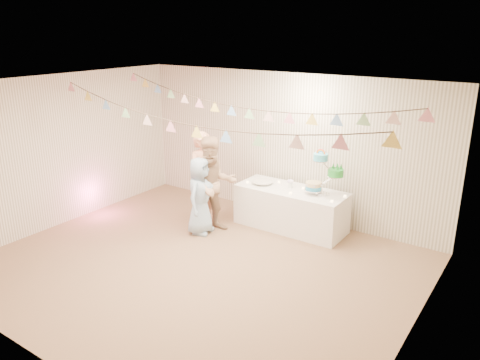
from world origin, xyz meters
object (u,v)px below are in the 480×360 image
Objects in this scene: table at (291,208)px; person_adult_a at (204,178)px; person_adult_b at (213,185)px; person_child at (200,196)px; cake_stand at (324,171)px.

table is 1.15× the size of person_adult_a.
person_adult_b is 0.28m from person_child.
person_adult_b is at bearing -140.21° from table.
cake_stand reaches higher than person_child.
table is 1.41m from person_adult_b.
cake_stand is 1.83m from person_adult_b.
person_adult_b is (0.37, -0.22, -0.00)m from person_adult_a.
person_adult_a is at bearing -155.40° from table.
cake_stand is (0.55, 0.05, 0.75)m from table.
cake_stand is at bearing -23.04° from person_adult_b.
cake_stand is at bearing -52.11° from person_adult_a.
person_adult_a reaches higher than table.
cake_stand is at bearing 5.19° from table.
table is 0.93m from cake_stand.
table is 1.60m from person_adult_a.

